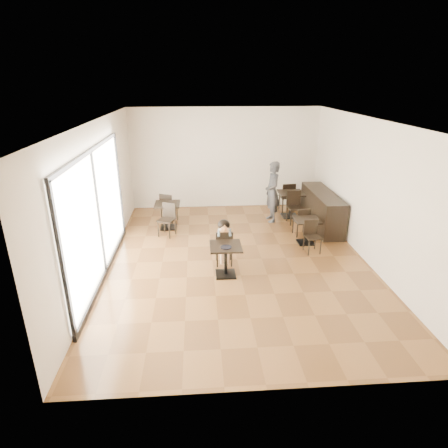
{
  "coord_description": "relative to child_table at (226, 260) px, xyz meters",
  "views": [
    {
      "loc": [
        -0.88,
        -7.91,
        4.0
      ],
      "look_at": [
        -0.33,
        -0.23,
        1.0
      ],
      "focal_mm": 30.0,
      "sensor_mm": 36.0,
      "label": 1
    }
  ],
  "objects": [
    {
      "name": "cafe_table_back",
      "position": [
        2.26,
        3.55,
        0.04
      ],
      "size": [
        0.81,
        0.81,
        0.78
      ],
      "primitive_type": null,
      "rotation": [
        0.0,
        0.0,
        0.1
      ],
      "color": "black",
      "rests_on": "floor"
    },
    {
      "name": "ceiling",
      "position": [
        0.33,
        0.73,
        2.85
      ],
      "size": [
        6.0,
        8.0,
        0.01
      ],
      "primitive_type": "cube",
      "color": "silver",
      "rests_on": "floor"
    },
    {
      "name": "chair_back_a",
      "position": [
        2.27,
        4.1,
        0.12
      ],
      "size": [
        0.46,
        0.46,
        0.94
      ],
      "primitive_type": null,
      "rotation": [
        0.0,
        0.0,
        3.24
      ],
      "color": "black",
      "rests_on": "floor"
    },
    {
      "name": "chair_mid_b",
      "position": [
        2.2,
        1.0,
        0.05
      ],
      "size": [
        0.41,
        0.41,
        0.8
      ],
      "primitive_type": null,
      "rotation": [
        0.0,
        0.0,
        0.14
      ],
      "color": "black",
      "rests_on": "floor"
    },
    {
      "name": "adult_patron",
      "position": [
        1.62,
        3.25,
        0.54
      ],
      "size": [
        0.49,
        0.69,
        1.79
      ],
      "primitive_type": "imported",
      "rotation": [
        0.0,
        0.0,
        -1.47
      ],
      "color": "#39393E",
      "rests_on": "floor"
    },
    {
      "name": "wall_back",
      "position": [
        0.33,
        4.73,
        1.25
      ],
      "size": [
        6.0,
        0.01,
        3.2
      ],
      "primitive_type": "cube",
      "color": "silver",
      "rests_on": "floor"
    },
    {
      "name": "chair_left_a",
      "position": [
        -1.43,
        3.42,
        0.09
      ],
      "size": [
        0.53,
        0.53,
        0.88
      ],
      "primitive_type": null,
      "rotation": [
        0.0,
        0.0,
        2.71
      ],
      "color": "black",
      "rests_on": "floor"
    },
    {
      "name": "wall_left",
      "position": [
        -2.67,
        0.73,
        1.25
      ],
      "size": [
        0.01,
        8.0,
        3.2
      ],
      "primitive_type": "cube",
      "color": "silver",
      "rests_on": "floor"
    },
    {
      "name": "child",
      "position": [
        0.0,
        0.55,
        0.18
      ],
      "size": [
        0.38,
        0.53,
        1.07
      ],
      "primitive_type": null,
      "color": "slate",
      "rests_on": "child_chair"
    },
    {
      "name": "cafe_table_mid",
      "position": [
        2.2,
        1.55,
        -0.02
      ],
      "size": [
        0.71,
        0.71,
        0.66
      ],
      "primitive_type": null,
      "rotation": [
        0.0,
        0.0,
        0.14
      ],
      "color": "black",
      "rests_on": "floor"
    },
    {
      "name": "floor",
      "position": [
        0.33,
        0.73,
        -0.35
      ],
      "size": [
        6.0,
        8.0,
        0.01
      ],
      "primitive_type": "cube",
      "color": "brown",
      "rests_on": "ground"
    },
    {
      "name": "pizza_slice",
      "position": [
        0.0,
        0.36,
        0.57
      ],
      "size": [
        0.25,
        0.19,
        0.06
      ],
      "primitive_type": null,
      "color": "tan",
      "rests_on": "child"
    },
    {
      "name": "service_counter",
      "position": [
        2.98,
        2.73,
        0.15
      ],
      "size": [
        0.6,
        2.4,
        1.0
      ],
      "primitive_type": "cube",
      "color": "black",
      "rests_on": "floor"
    },
    {
      "name": "child_chair",
      "position": [
        0.0,
        0.55,
        0.07
      ],
      "size": [
        0.38,
        0.38,
        0.85
      ],
      "primitive_type": null,
      "rotation": [
        0.0,
        0.0,
        3.14
      ],
      "color": "black",
      "rests_on": "floor"
    },
    {
      "name": "chair_back_b",
      "position": [
        2.27,
        3.0,
        0.12
      ],
      "size": [
        0.46,
        0.46,
        0.94
      ],
      "primitive_type": null,
      "rotation": [
        0.0,
        0.0,
        0.1
      ],
      "color": "black",
      "rests_on": "floor"
    },
    {
      "name": "chair_mid_a",
      "position": [
        2.2,
        2.1,
        0.05
      ],
      "size": [
        0.41,
        0.41,
        0.8
      ],
      "primitive_type": null,
      "rotation": [
        0.0,
        0.0,
        3.29
      ],
      "color": "black",
      "rests_on": "floor"
    },
    {
      "name": "plate",
      "position": [
        0.0,
        -0.1,
        0.36
      ],
      "size": [
        0.24,
        0.24,
        0.01
      ],
      "primitive_type": "cylinder",
      "color": "black",
      "rests_on": "child_table"
    },
    {
      "name": "storefront_window",
      "position": [
        -2.64,
        0.23,
        1.05
      ],
      "size": [
        0.04,
        4.5,
        2.6
      ],
      "primitive_type": "cube",
      "color": "white",
      "rests_on": "floor"
    },
    {
      "name": "child_table",
      "position": [
        0.0,
        0.0,
        0.0
      ],
      "size": [
        0.67,
        0.67,
        0.71
      ],
      "primitive_type": null,
      "color": "black",
      "rests_on": "floor"
    },
    {
      "name": "cafe_table_left",
      "position": [
        -1.43,
        2.87,
        0.01
      ],
      "size": [
        0.92,
        0.92,
        0.74
      ],
      "primitive_type": null,
      "rotation": [
        0.0,
        0.0,
        -0.43
      ],
      "color": "black",
      "rests_on": "floor"
    },
    {
      "name": "wall_front",
      "position": [
        0.33,
        -3.27,
        1.25
      ],
      "size": [
        6.0,
        0.01,
        3.2
      ],
      "primitive_type": "cube",
      "color": "silver",
      "rests_on": "floor"
    },
    {
      "name": "chair_left_b",
      "position": [
        -1.43,
        2.32,
        0.09
      ],
      "size": [
        0.53,
        0.53,
        0.88
      ],
      "primitive_type": null,
      "rotation": [
        0.0,
        0.0,
        -0.43
      ],
      "color": "black",
      "rests_on": "floor"
    },
    {
      "name": "wall_right",
      "position": [
        3.33,
        0.73,
        1.25
      ],
      "size": [
        0.01,
        8.0,
        3.2
      ],
      "primitive_type": "cube",
      "color": "silver",
      "rests_on": "floor"
    }
  ]
}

